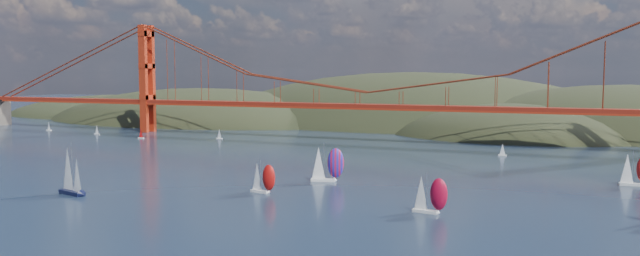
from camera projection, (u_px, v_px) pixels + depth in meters
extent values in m
plane|color=black|center=(55.00, 243.00, 112.60)|extent=(1200.00, 1200.00, 0.00)
ellipsoid|color=black|center=(202.00, 137.00, 406.29)|extent=(240.00, 140.00, 64.00)
ellipsoid|color=black|center=(412.00, 148.00, 393.71)|extent=(300.00, 180.00, 96.00)
ellipsoid|color=black|center=(627.00, 159.00, 319.81)|extent=(220.00, 140.00, 76.00)
ellipsoid|color=black|center=(520.00, 151.00, 310.97)|extent=(140.00, 110.00, 48.00)
ellipsoid|color=black|center=(123.00, 124.00, 468.08)|extent=(200.00, 140.00, 44.00)
cube|color=maroon|center=(368.00, 106.00, 276.66)|extent=(440.00, 7.00, 1.60)
cube|color=#9B280F|center=(368.00, 109.00, 276.77)|extent=(440.00, 7.00, 0.80)
cube|color=#9B280F|center=(147.00, 79.00, 321.66)|extent=(4.00, 8.50, 55.00)
cube|color=black|center=(72.00, 193.00, 157.14)|extent=(8.76, 4.41, 1.01)
cylinder|color=#99999E|center=(72.00, 167.00, 156.30)|extent=(0.13, 0.13, 12.18)
cone|color=white|center=(68.00, 169.00, 157.52)|extent=(5.76, 5.76, 10.72)
cone|color=white|center=(77.00, 175.00, 155.19)|extent=(4.11, 4.11, 8.53)
cube|color=white|center=(260.00, 191.00, 159.77)|extent=(5.40, 2.38, 0.63)
cylinder|color=#99999E|center=(261.00, 175.00, 159.25)|extent=(0.08, 0.08, 7.83)
cone|color=white|center=(257.00, 176.00, 159.94)|extent=(3.41, 3.41, 6.89)
ellipsoid|color=red|center=(269.00, 178.00, 157.87)|extent=(4.01, 2.92, 6.58)
cube|color=white|center=(425.00, 211.00, 136.73)|extent=(5.70, 2.23, 0.67)
cylinder|color=#99999E|center=(427.00, 191.00, 136.20)|extent=(0.08, 0.08, 8.32)
cone|color=white|center=(421.00, 192.00, 136.86)|extent=(3.47, 3.47, 7.32)
ellipsoid|color=#AB0928|center=(439.00, 194.00, 134.86)|extent=(4.16, 2.91, 6.99)
cube|color=silver|center=(631.00, 184.00, 169.50)|extent=(6.09, 2.32, 0.71)
cylinder|color=#99999E|center=(633.00, 167.00, 168.99)|extent=(0.09, 0.09, 8.90)
cone|color=white|center=(627.00, 168.00, 169.41)|extent=(3.68, 3.68, 7.83)
cube|color=white|center=(323.00, 180.00, 176.15)|extent=(6.94, 3.66, 0.80)
cylinder|color=#99999E|center=(324.00, 161.00, 175.64)|extent=(0.10, 0.10, 10.02)
cone|color=white|center=(319.00, 163.00, 175.85)|extent=(4.64, 4.64, 8.82)
ellipsoid|color=#BA1631|center=(336.00, 163.00, 175.31)|extent=(5.31, 4.13, 8.42)
cube|color=silver|center=(49.00, 130.00, 330.91)|extent=(3.00, 1.00, 0.50)
cone|color=white|center=(49.00, 126.00, 330.70)|extent=(2.00, 2.00, 4.20)
cube|color=silver|center=(97.00, 134.00, 310.91)|extent=(3.00, 1.00, 0.50)
cone|color=white|center=(97.00, 129.00, 310.70)|extent=(2.00, 2.00, 4.20)
cube|color=silver|center=(141.00, 138.00, 291.74)|extent=(3.00, 1.00, 0.50)
cone|color=red|center=(141.00, 133.00, 291.53)|extent=(2.00, 2.00, 4.20)
cube|color=silver|center=(219.00, 139.00, 288.92)|extent=(3.00, 1.00, 0.50)
cone|color=white|center=(219.00, 133.00, 288.71)|extent=(2.00, 2.00, 4.20)
cube|color=silver|center=(502.00, 155.00, 229.89)|extent=(3.00, 1.00, 0.50)
cone|color=white|center=(502.00, 149.00, 229.68)|extent=(2.00, 2.00, 4.20)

